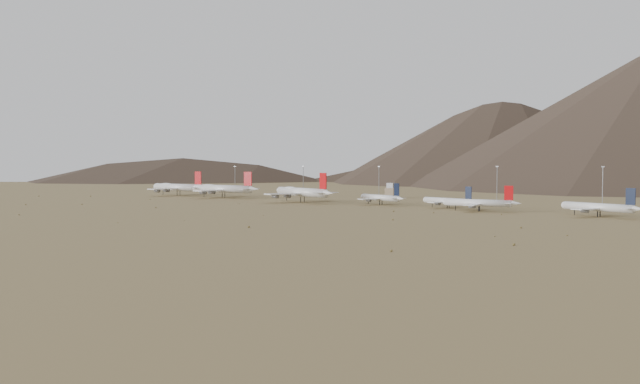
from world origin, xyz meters
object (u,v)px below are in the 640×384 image
Objects in this scene: narrowbody_b at (449,201)px; control_tower at (392,191)px; widebody_centre at (223,189)px; narrowbody_a at (381,198)px; widebody_west at (178,187)px; widebody_east at (302,192)px.

control_tower is at bearing 150.34° from narrowbody_b.
widebody_centre is 1.76× the size of narrowbody_b.
narrowbody_a is 3.54× the size of control_tower.
widebody_west is at bearing 176.31° from widebody_centre.
control_tower is (-90.69, 84.43, 0.91)m from narrowbody_b.
narrowbody_a is at bearing 26.82° from widebody_east.
narrowbody_a is (60.76, 8.34, -2.52)m from widebody_east.
widebody_east reaches higher than narrowbody_b.
widebody_west reaches higher than narrowbody_b.
control_tower is at bearing 97.17° from widebody_east.
widebody_centre is at bearing 1.04° from widebody_west.
narrowbody_b is at bearing 0.80° from widebody_west.
narrowbody_b is at bearing 22.66° from widebody_east.
narrowbody_b reaches higher than control_tower.
widebody_east reaches higher than narrowbody_a.
widebody_east is 1.61× the size of narrowbody_a.
widebody_west reaches higher than control_tower.
widebody_west is at bearing -165.33° from widebody_east.
widebody_centre is 91.70m from widebody_east.
widebody_centre is 201.01m from narrowbody_b.
narrowbody_b is (200.96, -3.49, -2.87)m from widebody_centre.
widebody_centre is at bearing -143.72° from control_tower.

